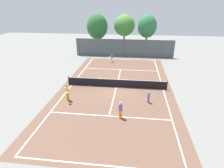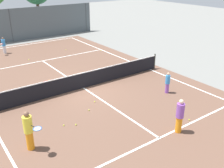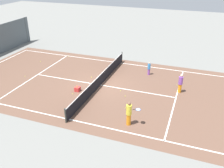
{
  "view_description": "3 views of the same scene",
  "coord_description": "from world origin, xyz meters",
  "views": [
    {
      "loc": [
        2.02,
        -20.73,
        9.37
      ],
      "look_at": [
        -0.34,
        -1.52,
        1.02
      ],
      "focal_mm": 30.51,
      "sensor_mm": 36.0,
      "label": 1
    },
    {
      "loc": [
        -7.04,
        -12.76,
        6.51
      ],
      "look_at": [
        0.51,
        -2.25,
        0.92
      ],
      "focal_mm": 42.09,
      "sensor_mm": 36.0,
      "label": 2
    },
    {
      "loc": [
        -17.4,
        -7.47,
        9.52
      ],
      "look_at": [
        -0.81,
        -1.36,
        0.71
      ],
      "focal_mm": 39.38,
      "sensor_mm": 36.0,
      "label": 3
    }
  ],
  "objects": [
    {
      "name": "ground_plane",
      "position": [
        0.0,
        0.0,
        0.0
      ],
      "size": [
        80.0,
        80.0,
        0.0
      ],
      "primitive_type": "plane",
      "color": "slate"
    },
    {
      "name": "court_surface",
      "position": [
        0.0,
        0.0,
        0.0
      ],
      "size": [
        13.0,
        25.0,
        0.01
      ],
      "color": "brown",
      "rests_on": "ground_plane"
    },
    {
      "name": "tennis_net",
      "position": [
        0.0,
        0.0,
        0.51
      ],
      "size": [
        11.9,
        0.1,
        1.1
      ],
      "color": "#333833",
      "rests_on": "ground_plane"
    },
    {
      "name": "perimeter_fence",
      "position": [
        0.0,
        14.0,
        1.6
      ],
      "size": [
        18.0,
        0.12,
        3.2
      ],
      "color": "#515B60",
      "rests_on": "ground_plane"
    },
    {
      "name": "player_0",
      "position": [
        -1.82,
        10.27,
        0.72
      ],
      "size": [
        0.71,
        0.82,
        1.38
      ],
      "color": "silver",
      "rests_on": "ground_plane"
    },
    {
      "name": "player_1",
      "position": [
        1.02,
        -6.53,
        0.81
      ],
      "size": [
        0.34,
        0.34,
        1.59
      ],
      "color": "orange",
      "rests_on": "ground_plane"
    },
    {
      "name": "player_2",
      "position": [
        -4.65,
        -3.93,
        0.87
      ],
      "size": [
        0.56,
        0.94,
        1.69
      ],
      "color": "orange",
      "rests_on": "ground_plane"
    },
    {
      "name": "player_3",
      "position": [
        3.6,
        -3.41,
        0.64
      ],
      "size": [
        0.27,
        0.27,
        1.25
      ],
      "color": "purple",
      "rests_on": "ground_plane"
    },
    {
      "name": "ball_crate",
      "position": [
        -1.65,
        1.36,
        0.18
      ],
      "size": [
        0.43,
        0.4,
        0.43
      ],
      "color": "red",
      "rests_on": "ground_plane"
    },
    {
      "name": "tennis_ball_0",
      "position": [
        -1.17,
        -2.61,
        0.03
      ],
      "size": [
        0.07,
        0.07,
        0.07
      ],
      "primitive_type": "sphere",
      "color": "#CCE533",
      "rests_on": "ground_plane"
    },
    {
      "name": "tennis_ball_1",
      "position": [
        -0.8,
        7.24,
        0.03
      ],
      "size": [
        0.07,
        0.07,
        0.07
      ],
      "primitive_type": "sphere",
      "color": "#CCE533",
      "rests_on": "ground_plane"
    },
    {
      "name": "tennis_ball_2",
      "position": [
        -2.85,
        -3.16,
        0.03
      ],
      "size": [
        0.07,
        0.07,
        0.07
      ],
      "primitive_type": "sphere",
      "color": "#CCE533",
      "rests_on": "ground_plane"
    },
    {
      "name": "tennis_ball_4",
      "position": [
        -0.45,
        -1.98,
        0.03
      ],
      "size": [
        0.07,
        0.07,
        0.07
      ],
      "primitive_type": "sphere",
      "color": "#CCE533",
      "rests_on": "ground_plane"
    },
    {
      "name": "tennis_ball_5",
      "position": [
        -2.38,
        -3.44,
        0.03
      ],
      "size": [
        0.07,
        0.07,
        0.07
      ],
      "primitive_type": "sphere",
      "color": "#CCE533",
      "rests_on": "ground_plane"
    },
    {
      "name": "tennis_ball_6",
      "position": [
        5.31,
        6.11,
        0.03
      ],
      "size": [
        0.07,
        0.07,
        0.07
      ],
      "primitive_type": "sphere",
      "color": "#CCE533",
      "rests_on": "ground_plane"
    },
    {
      "name": "tennis_ball_7",
      "position": [
        2.9,
        8.14,
        0.03
      ],
      "size": [
        0.07,
        0.07,
        0.07
      ],
      "primitive_type": "sphere",
      "color": "#CCE533",
      "rests_on": "ground_plane"
    },
    {
      "name": "tennis_ball_8",
      "position": [
        1.15,
        1.37,
        0.03
      ],
      "size": [
        0.07,
        0.07,
        0.07
      ],
      "primitive_type": "sphere",
      "color": "#CCE533",
      "rests_on": "ground_plane"
    },
    {
      "name": "tennis_ball_10",
      "position": [
        2.19,
        -6.19,
        0.03
      ],
      "size": [
        0.07,
        0.07,
        0.07
      ],
      "primitive_type": "sphere",
      "color": "#CCE533",
      "rests_on": "ground_plane"
    },
    {
      "name": "tennis_ball_11",
      "position": [
        -2.26,
        1.47,
        0.03
      ],
      "size": [
        0.07,
        0.07,
        0.07
      ],
      "primitive_type": "sphere",
      "color": "#CCE533",
      "rests_on": "ground_plane"
    }
  ]
}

